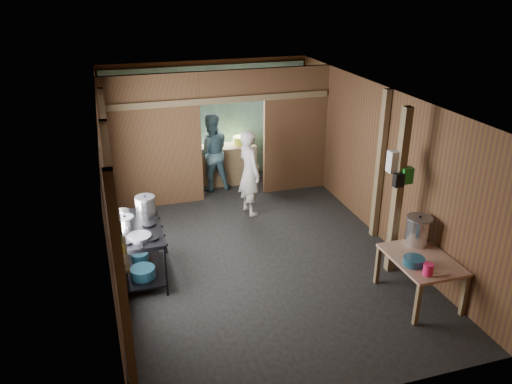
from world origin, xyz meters
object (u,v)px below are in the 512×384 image
object	(u,v)px
gas_range	(140,251)
pink_bucket	(428,269)
cook	(250,173)
stove_pot_large	(145,206)
stock_pot	(418,231)
yellow_tub	(241,141)
prep_table	(419,278)

from	to	relation	value
gas_range	pink_bucket	bearing A→B (deg)	-31.12
gas_range	cook	bearing A→B (deg)	36.99
stove_pot_large	stock_pot	world-z (taller)	stove_pot_large
stove_pot_large	stock_pot	distance (m)	4.10
stock_pot	cook	distance (m)	3.45
pink_bucket	cook	world-z (taller)	cook
stock_pot	yellow_tub	size ratio (longest dim) A/B	1.36
prep_table	cook	size ratio (longest dim) A/B	0.67
yellow_tub	gas_range	bearing A→B (deg)	-127.05
stove_pot_large	gas_range	bearing A→B (deg)	-113.16
pink_bucket	stock_pot	bearing A→B (deg)	66.24
yellow_tub	stock_pot	bearing A→B (deg)	-73.36
pink_bucket	yellow_tub	size ratio (longest dim) A/B	0.50
gas_range	yellow_tub	distance (m)	4.16
prep_table	stock_pot	bearing A→B (deg)	67.24
gas_range	cook	distance (m)	2.80
stove_pot_large	yellow_tub	world-z (taller)	stove_pot_large
stove_pot_large	cook	bearing A→B (deg)	31.87
cook	prep_table	bearing A→B (deg)	-168.26
stock_pot	yellow_tub	distance (m)	4.85
pink_bucket	yellow_tub	xyz separation A→B (m)	(-1.05, 5.43, 0.20)
pink_bucket	cook	distance (m)	4.02
stove_pot_large	pink_bucket	size ratio (longest dim) A/B	1.97
prep_table	pink_bucket	world-z (taller)	pink_bucket
gas_range	stock_pot	world-z (taller)	stock_pot
gas_range	pink_bucket	distance (m)	4.14
prep_table	stove_pot_large	size ratio (longest dim) A/B	3.51
stove_pot_large	stock_pot	bearing A→B (deg)	-25.26
gas_range	prep_table	distance (m)	4.10
stock_pot	prep_table	bearing A→B (deg)	-112.76
gas_range	cook	world-z (taller)	cook
gas_range	yellow_tub	world-z (taller)	yellow_tub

